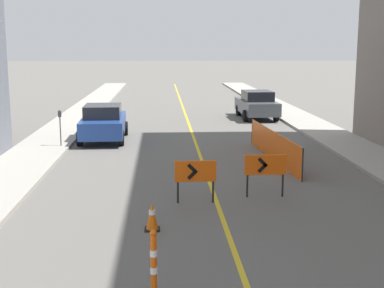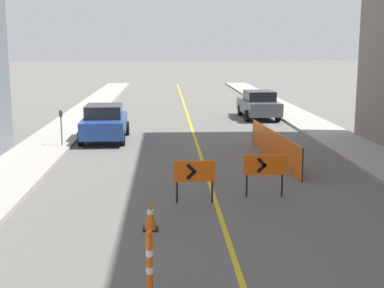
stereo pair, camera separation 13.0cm
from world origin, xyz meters
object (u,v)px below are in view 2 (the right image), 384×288
Objects in this scene: parked_car_curb_mid at (259,104)px; parking_meter_far_curb at (61,121)px; arrow_barricade_secondary at (265,167)px; delineator_post_rear at (150,270)px; traffic_cone_fourth at (150,216)px; parked_car_curb_near at (105,122)px; arrow_barricade_primary at (194,173)px.

parking_meter_far_curb is (-9.54, -8.59, 0.34)m from parked_car_curb_mid.
arrow_barricade_secondary is at bearing -46.94° from parking_meter_far_curb.
arrow_barricade_secondary is 10.14m from parking_meter_far_curb.
delineator_post_rear is 6.68m from arrow_barricade_secondary.
parked_car_curb_mid is at bearing 42.00° from parking_meter_far_curb.
arrow_barricade_secondary is (2.99, 5.96, 0.32)m from delineator_post_rear.
parked_car_curb_mid is 3.01× the size of parking_meter_far_curb.
parked_car_curb_mid reaches higher than arrow_barricade_secondary.
traffic_cone_fourth is 0.55× the size of arrow_barricade_secondary.
parked_car_curb_near is 1.00× the size of parked_car_curb_mid.
arrow_barricade_primary is at bearing 61.70° from traffic_cone_fourth.
traffic_cone_fourth is at bearing -119.90° from arrow_barricade_primary.
arrow_barricade_primary reaches higher than traffic_cone_fourth.
arrow_barricade_secondary is 16.20m from parked_car_curb_mid.
arrow_barricade_primary is 2.01m from arrow_barricade_secondary.
arrow_barricade_secondary reaches higher than traffic_cone_fourth.
delineator_post_rear is 13.95m from parking_meter_far_curb.
parking_meter_far_curb is at bearing 120.65° from arrow_barricade_primary.
parking_meter_far_curb is (-1.54, -1.80, 0.34)m from parked_car_curb_near.
parking_meter_far_curb is (-3.85, 9.94, 0.82)m from traffic_cone_fourth.
parked_car_curb_mid is at bearing 38.57° from parked_car_curb_near.
parked_car_curb_near reaches higher than arrow_barricade_secondary.
traffic_cone_fourth is at bearing -109.23° from parked_car_curb_mid.
parked_car_curb_mid is (5.69, 18.52, 0.48)m from traffic_cone_fourth.
arrow_barricade_primary is at bearing -107.69° from parked_car_curb_mid.
traffic_cone_fourth is at bearing -140.39° from arrow_barricade_secondary.
parking_meter_far_curb is at bearing 106.39° from delineator_post_rear.
arrow_barricade_secondary is at bearing -61.46° from parked_car_curb_near.
parked_car_curb_near is at bearing -141.83° from parked_car_curb_mid.
arrow_barricade_secondary is (3.07, 2.53, 0.53)m from traffic_cone_fourth.
parked_car_curb_mid is (5.61, 21.95, 0.27)m from delineator_post_rear.
arrow_barricade_secondary reaches higher than arrow_barricade_primary.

